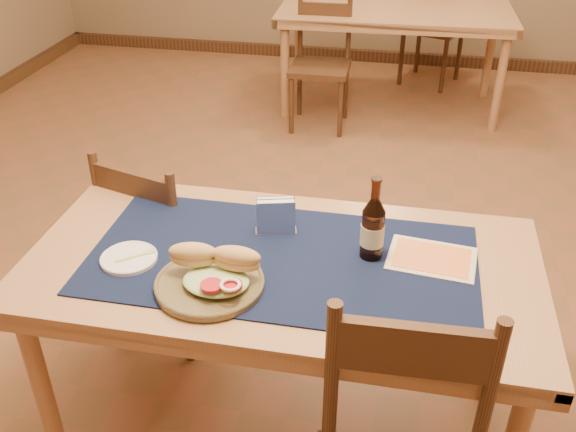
% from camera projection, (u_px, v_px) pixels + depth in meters
% --- Properties ---
extents(main_table, '(1.60, 0.80, 0.75)m').
position_uv_depth(main_table, '(282.00, 281.00, 2.04)').
color(main_table, '#A5734D').
rests_on(main_table, ground).
extents(placemat, '(1.20, 0.60, 0.01)m').
position_uv_depth(placemat, '(282.00, 259.00, 2.00)').
color(placemat, '#0E1835').
rests_on(placemat, main_table).
extents(baseboard, '(6.00, 7.00, 0.10)m').
position_uv_depth(baseboard, '(317.00, 283.00, 3.03)').
color(baseboard, '#4A301A').
rests_on(baseboard, ground).
extents(back_table, '(1.70, 0.89, 0.75)m').
position_uv_depth(back_table, '(395.00, 20.00, 4.68)').
color(back_table, '#A5734D').
rests_on(back_table, ground).
extents(chair_main_far, '(0.50, 0.50, 0.88)m').
position_uv_depth(chair_main_far, '(165.00, 241.00, 2.61)').
color(chair_main_far, '#4A301A').
rests_on(chair_main_far, ground).
extents(chair_back_near, '(0.41, 0.41, 0.87)m').
position_uv_depth(chair_back_near, '(321.00, 63.00, 4.51)').
color(chair_back_near, '#4A301A').
rests_on(chair_back_near, ground).
extents(chair_back_far, '(0.55, 0.55, 0.93)m').
position_uv_depth(chair_back_far, '(432.00, 26.00, 5.21)').
color(chair_back_far, '#4A301A').
rests_on(chair_back_far, ground).
extents(sandwich_plate, '(0.32, 0.32, 0.12)m').
position_uv_depth(sandwich_plate, '(212.00, 277.00, 1.86)').
color(sandwich_plate, brown).
rests_on(sandwich_plate, placemat).
extents(side_plate, '(0.18, 0.18, 0.01)m').
position_uv_depth(side_plate, '(129.00, 258.00, 1.98)').
color(side_plate, white).
rests_on(side_plate, placemat).
extents(fork, '(0.11, 0.09, 0.00)m').
position_uv_depth(fork, '(139.00, 255.00, 1.99)').
color(fork, '#9AD173').
rests_on(fork, side_plate).
extents(beer_bottle, '(0.07, 0.07, 0.28)m').
position_uv_depth(beer_bottle, '(373.00, 228.00, 1.95)').
color(beer_bottle, '#3F1B0B').
rests_on(beer_bottle, placemat).
extents(napkin_holder, '(0.14, 0.08, 0.12)m').
position_uv_depth(napkin_holder, '(276.00, 217.00, 2.10)').
color(napkin_holder, silver).
rests_on(napkin_holder, placemat).
extents(menu_card, '(0.29, 0.22, 0.01)m').
position_uv_depth(menu_card, '(432.00, 258.00, 1.99)').
color(menu_card, beige).
rests_on(menu_card, placemat).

